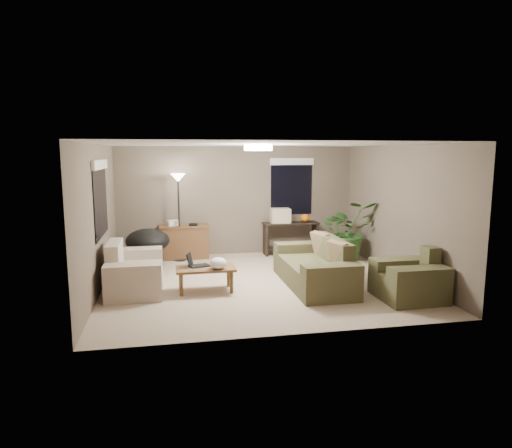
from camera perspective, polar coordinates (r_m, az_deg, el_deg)
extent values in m
plane|color=#C6AE93|center=(8.45, 0.26, -7.26)|extent=(5.50, 5.50, 0.00)
plane|color=white|center=(8.12, 0.27, 9.95)|extent=(5.50, 5.50, 0.00)
plane|color=#66584B|center=(10.64, -2.37, 2.93)|extent=(5.50, 0.00, 5.50)
plane|color=#66584B|center=(5.79, 5.10, -2.07)|extent=(5.50, 0.00, 5.50)
plane|color=#66584B|center=(8.12, -19.13, 0.61)|extent=(0.00, 5.00, 5.00)
plane|color=#66584B|center=(9.13, 17.46, 1.56)|extent=(0.00, 5.00, 5.00)
cube|color=#4E4A2E|center=(8.26, 7.17, -6.19)|extent=(0.95, 1.48, 0.42)
cube|color=#454229|center=(8.28, 9.63, -3.18)|extent=(0.22, 1.48, 0.43)
cube|color=#47442B|center=(7.40, 9.41, -7.30)|extent=(0.95, 0.36, 0.60)
cube|color=#454229|center=(9.09, 5.38, -4.18)|extent=(0.95, 0.36, 0.60)
cube|color=#8C7251|center=(7.85, 10.34, -3.76)|extent=(0.35, 0.50, 0.47)
cube|color=#8C7251|center=(8.67, 8.19, -2.51)|extent=(0.36, 0.50, 0.47)
cube|color=beige|center=(8.22, -14.78, -6.50)|extent=(0.90, 0.88, 0.42)
cube|color=beige|center=(8.15, -17.29, -3.66)|extent=(0.22, 0.88, 0.43)
cube|color=beige|center=(7.60, -15.11, -7.07)|extent=(0.90, 0.36, 0.60)
cube|color=beige|center=(8.80, -14.55, -4.88)|extent=(0.90, 0.36, 0.60)
cube|color=#4E4D2F|center=(7.85, 18.49, -7.39)|extent=(0.95, 0.28, 0.42)
cube|color=brown|center=(7.93, 20.94, -4.19)|extent=(0.22, 0.28, 0.43)
cube|color=#4F4E2F|center=(7.56, 19.72, -7.36)|extent=(0.95, 0.36, 0.60)
cube|color=brown|center=(8.10, 17.41, -6.19)|extent=(0.95, 0.36, 0.60)
cube|color=brown|center=(7.85, -6.33, -5.54)|extent=(1.00, 0.55, 0.04)
cylinder|color=brown|center=(7.69, -9.32, -7.53)|extent=(0.06, 0.06, 0.38)
cylinder|color=brown|center=(7.76, -3.06, -7.29)|extent=(0.06, 0.06, 0.38)
cylinder|color=brown|center=(8.08, -9.41, -6.74)|extent=(0.06, 0.06, 0.38)
cylinder|color=brown|center=(8.14, -3.46, -6.51)|extent=(0.06, 0.06, 0.38)
cube|color=black|center=(7.93, -7.12, -5.19)|extent=(0.38, 0.31, 0.02)
cube|color=black|center=(7.90, -8.29, -4.39)|extent=(0.13, 0.24, 0.22)
ellipsoid|color=white|center=(7.70, -4.76, -4.91)|extent=(0.29, 0.27, 0.20)
cube|color=brown|center=(10.38, -8.91, -2.31)|extent=(1.05, 0.45, 0.71)
cube|color=brown|center=(10.31, -8.96, -0.27)|extent=(1.10, 0.50, 0.04)
cube|color=silver|center=(10.29, -10.36, 0.13)|extent=(0.30, 0.27, 0.12)
cube|color=black|center=(10.26, -7.84, -0.06)|extent=(0.21, 0.24, 0.04)
cube|color=black|center=(10.64, 4.35, 0.10)|extent=(1.30, 0.40, 0.04)
cube|color=black|center=(10.56, 1.18, -2.01)|extent=(0.05, 0.38, 0.71)
cube|color=black|center=(10.88, 7.38, -1.76)|extent=(0.05, 0.38, 0.71)
cube|color=black|center=(10.75, 4.31, -2.96)|extent=(1.25, 0.36, 0.03)
ellipsoid|color=orange|center=(10.72, 6.16, 0.75)|extent=(0.29, 0.29, 0.19)
cube|color=beige|center=(10.55, 3.05, 1.05)|extent=(0.45, 0.34, 0.33)
cylinder|color=black|center=(9.79, -13.31, -4.34)|extent=(0.60, 0.60, 0.30)
ellipsoid|color=black|center=(9.71, -13.40, -2.04)|extent=(1.10, 1.10, 0.50)
cylinder|color=black|center=(10.26, -9.46, -4.43)|extent=(0.28, 0.28, 0.02)
cylinder|color=black|center=(10.09, -9.59, 0.50)|extent=(0.04, 0.04, 1.78)
cone|color=white|center=(10.00, -9.73, 5.72)|extent=(0.32, 0.32, 0.18)
cylinder|color=white|center=(8.12, 0.27, 9.53)|extent=(0.50, 0.50, 0.10)
imported|color=#2D5923|center=(10.21, 11.29, -1.62)|extent=(1.20, 1.33, 1.04)
cube|color=tan|center=(10.19, 12.12, -4.57)|extent=(0.32, 0.32, 0.03)
cylinder|color=tan|center=(10.13, 12.16, -3.28)|extent=(0.12, 0.12, 0.44)
cube|color=tan|center=(10.09, 12.21, -1.97)|extent=(0.22, 0.22, 0.03)
cube|color=black|center=(8.38, -18.85, 2.94)|extent=(0.01, 1.50, 1.30)
cube|color=white|center=(8.34, -18.92, 7.04)|extent=(0.05, 1.56, 0.16)
cube|color=black|center=(10.87, 4.45, 4.63)|extent=(1.00, 0.01, 1.30)
cube|color=white|center=(10.82, 4.52, 7.79)|extent=(1.06, 0.05, 0.16)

